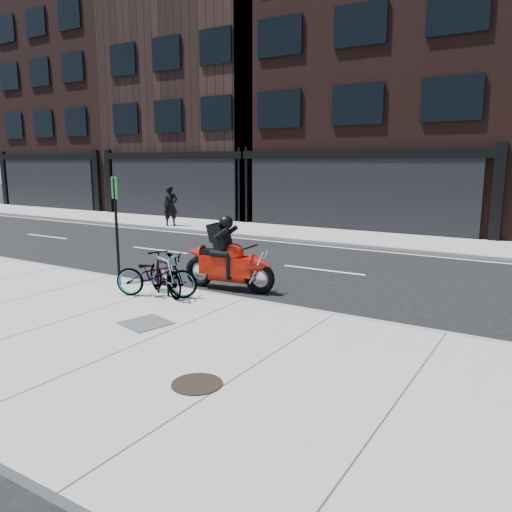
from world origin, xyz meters
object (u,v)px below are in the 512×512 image
Objects in this scene: bike_rack at (163,275)px; sign_post at (116,221)px; utility_grate at (146,323)px; pedestrian at (171,206)px; motorcycle at (232,260)px; bicycle_front at (156,275)px; manhole_cover at (197,384)px; bicycle_rear at (165,273)px.

sign_post is at bearing 172.62° from bike_rack.
sign_post is (-2.61, 1.83, 1.47)m from utility_grate.
sign_post is (6.21, -8.90, 0.59)m from pedestrian.
motorcycle is at bearing -99.68° from pedestrian.
sign_post is (-1.54, 0.39, 1.01)m from bicycle_front.
bicycle_front is 2.68× the size of manhole_cover.
bicycle_front is 0.20m from bicycle_rear.
motorcycle is 3.11× the size of utility_grate.
bicycle_rear is at bearing 121.67° from utility_grate.
motorcycle is 3.20m from utility_grate.
bicycle_rear is 0.90× the size of pedestrian.
bike_rack is 1.99m from utility_grate.
bicycle_rear is 1.90m from sign_post.
sign_post is (-1.54, 0.20, 1.04)m from bike_rack.
bicycle_rear is (0.06, 0.19, 0.01)m from bicycle_front.
bicycle_front is at bearing 5.69° from sign_post.
sign_post is at bearing 144.93° from utility_grate.
bicycle_rear is at bearing -40.66° from bicycle_front.
bicycle_rear is 12.00m from pedestrian.
manhole_cover is (3.36, -2.90, -0.46)m from bicycle_front.
motorcycle is (0.77, 1.69, 0.11)m from bicycle_front.
bicycle_front is 1.85m from utility_grate.
motorcycle reaches higher than bicycle_rear.
bike_rack is 4.58m from manhole_cover.
bike_rack is 0.32× the size of motorcycle.
sign_post reaches higher than motorcycle.
utility_grate is 0.30× the size of sign_post.
bicycle_front is 4.46m from manhole_cover.
bike_rack is at bearing 123.14° from utility_grate.
bike_rack is 0.19m from bicycle_front.
motorcycle is at bearing 179.22° from bicycle_rear.
sign_post reaches higher than utility_grate.
utility_grate is at bearing -15.09° from sign_post.
sign_post is at bearing 146.12° from manhole_cover.
pedestrian is 10.87m from sign_post.
bike_rack is 0.99× the size of utility_grate.
sign_post reaches higher than bicycle_front.
motorcycle is 5.31m from manhole_cover.
bicycle_front is 2.36× the size of utility_grate.
bicycle_front is 0.72× the size of sign_post.
utility_grate is (0.30, -3.13, -0.57)m from motorcycle.
manhole_cover is (3.30, -3.09, -0.47)m from bicycle_rear.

